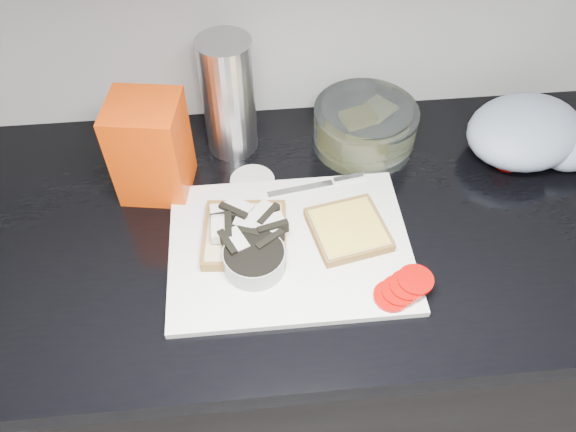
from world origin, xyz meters
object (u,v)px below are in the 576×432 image
object	(u,v)px
steel_canister	(229,97)
cutting_board	(290,247)
bread_bag	(151,148)
glass_bowl	(364,127)

from	to	relation	value
steel_canister	cutting_board	bearing A→B (deg)	-72.22
bread_bag	steel_canister	size ratio (longest dim) A/B	0.81
glass_bowl	cutting_board	bearing A→B (deg)	-124.29
glass_bowl	bread_bag	xyz separation A→B (m)	(-0.39, -0.08, 0.05)
bread_bag	steel_canister	distance (m)	0.17
glass_bowl	steel_canister	size ratio (longest dim) A/B	0.86
cutting_board	bread_bag	bearing A→B (deg)	143.08
glass_bowl	bread_bag	world-z (taller)	bread_bag
cutting_board	steel_canister	world-z (taller)	steel_canister
cutting_board	glass_bowl	size ratio (longest dim) A/B	2.01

